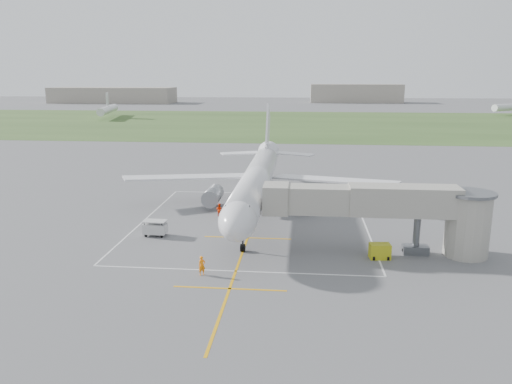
# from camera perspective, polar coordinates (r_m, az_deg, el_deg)

# --- Properties ---
(ground) EXTENTS (700.00, 700.00, 0.00)m
(ground) POSITION_cam_1_polar(r_m,az_deg,el_deg) (66.86, -0.00, -2.55)
(ground) COLOR #59595C
(ground) RESTS_ON ground
(grass_strip) EXTENTS (700.00, 120.00, 0.02)m
(grass_strip) POSITION_cam_1_polar(r_m,az_deg,el_deg) (194.98, 3.71, 7.88)
(grass_strip) COLOR #334D22
(grass_strip) RESTS_ON ground
(apron_markings) EXTENTS (28.20, 60.00, 0.01)m
(apron_markings) POSITION_cam_1_polar(r_m,az_deg,el_deg) (61.31, -0.53, -4.01)
(apron_markings) COLOR orange
(apron_markings) RESTS_ON ground
(airliner) EXTENTS (38.93, 46.75, 13.52)m
(airliner) POSITION_cam_1_polar(r_m,az_deg,el_deg) (66.53, 0.06, 1.27)
(airliner) COLOR silver
(airliner) RESTS_ON ground
(jet_bridge) EXTENTS (23.40, 5.00, 7.20)m
(jet_bridge) POSITION_cam_1_polar(r_m,az_deg,el_deg) (53.16, 15.67, -1.92)
(jet_bridge) COLOR gray
(jet_bridge) RESTS_ON ground
(gpu_unit) EXTENTS (2.17, 1.62, 1.54)m
(gpu_unit) POSITION_cam_1_polar(r_m,az_deg,el_deg) (52.43, 13.97, -6.59)
(gpu_unit) COLOR #ADAD15
(gpu_unit) RESTS_ON ground
(baggage_cart) EXTENTS (2.68, 1.68, 1.82)m
(baggage_cart) POSITION_cam_1_polar(r_m,az_deg,el_deg) (58.99, -11.45, -4.05)
(baggage_cart) COLOR #B6B6B6
(baggage_cart) RESTS_ON ground
(ramp_worker_nose) EXTENTS (0.80, 0.72, 1.83)m
(ramp_worker_nose) POSITION_cam_1_polar(r_m,az_deg,el_deg) (47.11, -6.20, -8.37)
(ramp_worker_nose) COLOR orange
(ramp_worker_nose) RESTS_ON ground
(ramp_worker_wing) EXTENTS (1.03, 0.93, 1.72)m
(ramp_worker_wing) POSITION_cam_1_polar(r_m,az_deg,el_deg) (65.97, -4.22, -2.02)
(ramp_worker_wing) COLOR #FF3608
(ramp_worker_wing) RESTS_ON ground
(distant_hangars) EXTENTS (345.00, 49.00, 12.00)m
(distant_hangars) POSITION_cam_1_polar(r_m,az_deg,el_deg) (330.24, 1.66, 11.00)
(distant_hangars) COLOR gray
(distant_hangars) RESTS_ON ground
(distant_aircraft) EXTENTS (201.14, 63.69, 8.85)m
(distant_aircraft) POSITION_cam_1_polar(r_m,az_deg,el_deg) (228.78, 7.36, 9.50)
(distant_aircraft) COLOR silver
(distant_aircraft) RESTS_ON ground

